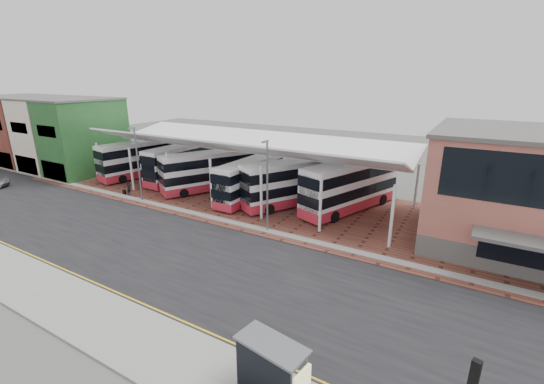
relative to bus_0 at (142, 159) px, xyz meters
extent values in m
plane|color=#4D514A|center=(22.17, -13.65, -2.42)|extent=(140.00, 140.00, 0.00)
cube|color=black|center=(22.17, -14.65, -2.41)|extent=(120.00, 14.00, 0.02)
cube|color=brown|center=(24.17, -0.65, -2.39)|extent=(72.00, 16.00, 0.06)
cube|color=gray|center=(22.17, -22.65, -2.35)|extent=(120.00, 4.00, 0.14)
cube|color=gray|center=(22.17, -7.45, -2.35)|extent=(120.00, 0.80, 0.14)
cube|color=gold|center=(22.17, -20.65, -2.40)|extent=(120.00, 0.12, 0.01)
cube|color=gold|center=(22.17, -20.35, -2.40)|extent=(120.00, 0.12, 0.01)
cylinder|color=white|center=(-1.83, -5.15, 0.18)|extent=(0.26, 0.26, 5.20)
cylinder|color=white|center=(-1.83, 5.85, -0.12)|extent=(0.26, 0.26, 4.60)
cylinder|color=white|center=(4.17, -5.15, 0.18)|extent=(0.26, 0.26, 5.20)
cylinder|color=white|center=(4.17, 5.85, -0.12)|extent=(0.26, 0.26, 4.60)
cylinder|color=white|center=(10.17, -5.15, 0.18)|extent=(0.26, 0.26, 5.20)
cylinder|color=white|center=(10.17, 5.85, -0.12)|extent=(0.26, 0.26, 4.60)
cylinder|color=white|center=(16.17, -5.15, 0.18)|extent=(0.26, 0.26, 5.20)
cylinder|color=white|center=(16.17, 5.85, -0.12)|extent=(0.26, 0.26, 4.60)
cylinder|color=white|center=(22.17, -5.15, 0.18)|extent=(0.26, 0.26, 5.20)
cylinder|color=white|center=(22.17, 5.85, -0.12)|extent=(0.26, 0.26, 4.60)
cylinder|color=white|center=(28.17, -5.15, 0.18)|extent=(0.26, 0.26, 5.20)
cylinder|color=white|center=(28.17, 5.85, -0.12)|extent=(0.26, 0.26, 4.60)
cylinder|color=white|center=(34.17, -5.15, 0.18)|extent=(0.26, 0.26, 5.20)
cylinder|color=white|center=(34.17, 5.85, -0.12)|extent=(0.26, 0.26, 4.60)
cube|color=white|center=(16.17, -2.95, 3.68)|extent=(37.00, 4.95, 1.95)
cube|color=white|center=(16.17, 2.65, 3.48)|extent=(37.00, 7.12, 1.43)
cube|color=#295E2A|center=(-7.83, -2.65, 2.58)|extent=(6.20, 10.00, 10.00)
cube|color=black|center=(-7.83, -7.55, -1.02)|extent=(5.20, 0.20, 2.40)
cube|color=black|center=(-7.83, -7.55, 4.08)|extent=(4.00, 0.20, 1.40)
cube|color=#54514F|center=(-7.83, -2.65, 7.68)|extent=(6.40, 10.20, 0.25)
cube|color=beige|center=(-14.33, -2.65, 2.58)|extent=(6.20, 10.00, 10.00)
cube|color=black|center=(-14.33, -7.55, -1.02)|extent=(5.20, 0.20, 2.40)
cube|color=black|center=(-14.33, -7.55, 4.08)|extent=(4.00, 0.20, 1.40)
cube|color=#54514F|center=(-14.33, -2.65, 7.68)|extent=(6.40, 10.20, 0.25)
cube|color=brown|center=(-20.83, -2.65, 2.58)|extent=(6.20, 10.00, 10.00)
cube|color=black|center=(-20.83, -7.55, -1.02)|extent=(5.20, 0.20, 2.40)
cube|color=#54514F|center=(-20.83, -2.65, 7.68)|extent=(6.40, 10.20, 0.25)
cube|color=#B18940|center=(-27.33, -2.65, 2.58)|extent=(6.20, 10.00, 10.00)
cube|color=#54514F|center=(-27.33, -2.65, 7.68)|extent=(6.40, 10.20, 0.25)
cylinder|color=slate|center=(8.17, -7.35, 1.58)|extent=(0.16, 0.16, 8.00)
cube|color=slate|center=(8.17, -7.65, 5.58)|extent=(0.15, 0.90, 0.15)
cylinder|color=slate|center=(24.17, -7.35, 1.58)|extent=(0.16, 0.16, 8.00)
cube|color=slate|center=(24.17, -7.65, 5.58)|extent=(0.15, 0.90, 0.15)
cube|color=white|center=(0.00, 0.02, 0.15)|extent=(4.83, 11.78, 4.49)
cube|color=#BF2638|center=(0.00, 0.02, -1.68)|extent=(4.88, 11.83, 0.94)
cube|color=black|center=(0.00, 0.02, -0.32)|extent=(4.88, 11.83, 0.99)
cube|color=black|center=(0.00, 0.02, 1.35)|extent=(4.88, 11.83, 0.99)
cube|color=black|center=(-1.12, -5.56, 0.04)|extent=(2.32, 0.57, 3.76)
cylinder|color=black|center=(-2.00, -3.32, -1.84)|extent=(0.49, 1.08, 1.04)
cylinder|color=black|center=(0.56, -3.84, -1.84)|extent=(0.49, 1.08, 1.04)
cylinder|color=black|center=(-0.55, 3.88, -1.84)|extent=(0.49, 1.08, 1.04)
cylinder|color=black|center=(2.01, 3.37, -1.84)|extent=(0.49, 1.08, 1.04)
cube|color=white|center=(6.20, 1.19, 0.08)|extent=(2.63, 11.22, 4.38)
cube|color=#BF2638|center=(6.20, 1.19, -1.70)|extent=(2.67, 11.26, 0.92)
cube|color=black|center=(6.20, 1.19, -0.38)|extent=(2.67, 11.26, 0.97)
cube|color=black|center=(6.20, 1.19, 1.25)|extent=(2.67, 11.26, 0.97)
cube|color=black|center=(6.16, -4.36, -0.02)|extent=(2.29, 0.12, 3.67)
cylinder|color=black|center=(4.90, -2.38, -1.85)|extent=(0.29, 1.02, 1.02)
cylinder|color=black|center=(7.44, -2.40, -1.85)|extent=(0.29, 1.02, 1.02)
cylinder|color=black|center=(4.95, 4.78, -1.85)|extent=(0.29, 1.02, 1.02)
cylinder|color=black|center=(7.50, 4.76, -1.85)|extent=(0.29, 1.02, 1.02)
cube|color=white|center=(11.92, -0.49, 0.05)|extent=(7.45, 10.92, 4.32)
cube|color=#BF2638|center=(11.92, -0.49, -1.71)|extent=(7.50, 10.97, 0.90)
cube|color=black|center=(11.92, -0.49, -0.40)|extent=(7.50, 10.97, 0.95)
cube|color=black|center=(11.92, -0.49, 1.20)|extent=(7.50, 10.97, 0.95)
cube|color=black|center=(9.33, -5.31, -0.05)|extent=(2.04, 1.16, 3.62)
cylinder|color=black|center=(9.14, -3.01, -1.86)|extent=(0.72, 1.02, 1.00)
cylinder|color=black|center=(11.35, -4.20, -1.86)|extent=(0.72, 1.02, 1.00)
cylinder|color=black|center=(12.49, 3.22, -1.86)|extent=(0.72, 1.02, 1.00)
cylinder|color=black|center=(14.70, 2.03, -1.86)|extent=(0.72, 1.02, 1.00)
cube|color=white|center=(18.02, -0.71, -0.05)|extent=(2.41, 10.58, 4.13)
cube|color=#BF2638|center=(18.02, -0.71, -1.74)|extent=(2.45, 10.61, 0.87)
cube|color=black|center=(18.02, -0.71, -0.49)|extent=(2.45, 10.61, 0.91)
cube|color=black|center=(18.02, -0.71, 1.05)|extent=(2.45, 10.61, 0.91)
cube|color=black|center=(18.02, -5.95, -0.15)|extent=(2.16, 0.10, 3.46)
cylinder|color=black|center=(16.82, -4.09, -1.88)|extent=(0.27, 0.96, 0.96)
cylinder|color=black|center=(19.22, -4.09, -1.88)|extent=(0.27, 0.96, 0.96)
cylinder|color=black|center=(16.81, 2.67, -1.88)|extent=(0.27, 0.96, 0.96)
cylinder|color=black|center=(19.22, 2.67, -1.88)|extent=(0.27, 0.96, 0.96)
cube|color=white|center=(22.93, 0.00, 0.13)|extent=(7.84, 11.23, 4.46)
cube|color=#BF2638|center=(22.93, 0.00, -1.69)|extent=(7.89, 11.29, 0.93)
cube|color=black|center=(22.93, 0.00, -0.34)|extent=(7.89, 11.29, 0.99)
cube|color=black|center=(22.93, 0.00, 1.32)|extent=(7.89, 11.29, 0.99)
cube|color=black|center=(20.17, -4.93, 0.03)|extent=(2.09, 1.23, 3.74)
cylinder|color=black|center=(20.01, -2.55, -1.84)|extent=(0.76, 1.05, 1.04)
cylinder|color=black|center=(22.28, -3.82, -1.84)|extent=(0.76, 1.05, 1.04)
cylinder|color=black|center=(23.57, 3.83, -1.84)|extent=(0.76, 1.05, 1.04)
cylinder|color=black|center=(25.84, 2.56, -1.84)|extent=(0.76, 1.05, 1.04)
cube|color=white|center=(28.57, 1.53, 0.26)|extent=(6.66, 12.24, 4.70)
cube|color=#BF2638|center=(28.57, 1.53, -1.65)|extent=(6.71, 12.30, 0.98)
cube|color=black|center=(28.57, 1.53, -0.23)|extent=(6.71, 12.30, 1.04)
cube|color=black|center=(28.57, 1.53, 1.52)|extent=(6.71, 12.30, 1.04)
cube|color=black|center=(26.55, -4.07, 0.15)|extent=(2.35, 0.94, 3.94)
cylinder|color=black|center=(25.98, -1.62, -1.81)|extent=(0.66, 1.13, 1.09)
cylinder|color=black|center=(28.55, -2.55, -1.81)|extent=(0.66, 1.13, 1.09)
cylinder|color=black|center=(28.59, 5.62, -1.81)|extent=(0.66, 1.13, 1.09)
cylinder|color=black|center=(31.16, 4.69, -1.81)|extent=(0.66, 1.13, 1.09)
imported|color=black|center=(5.39, -6.76, -1.58)|extent=(0.48, 0.63, 1.55)
cube|color=black|center=(4.77, -6.94, -2.07)|extent=(0.34, 0.24, 0.58)
cube|color=black|center=(33.12, -22.60, -1.08)|extent=(2.86, 0.56, 2.40)
cube|color=slate|center=(33.21, -22.03, 0.16)|extent=(3.25, 1.89, 0.12)
cylinder|color=slate|center=(31.97, -21.26, -1.08)|extent=(0.11, 0.11, 2.40)
cylinder|color=slate|center=(34.63, -21.67, -1.08)|extent=(0.11, 0.11, 2.40)
cube|color=black|center=(40.31, -21.25, 1.51)|extent=(0.34, 0.29, 1.02)
camera|label=1|loc=(39.40, -32.58, 10.60)|focal=24.00mm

